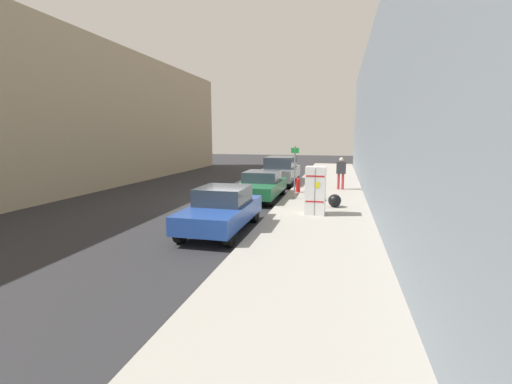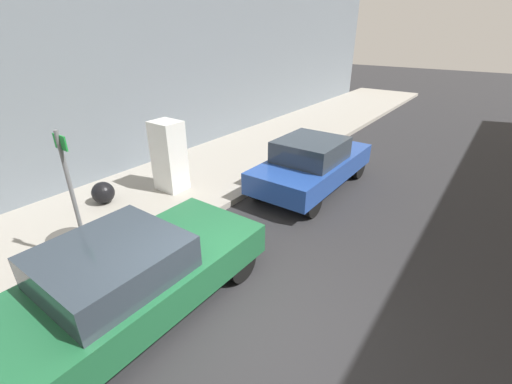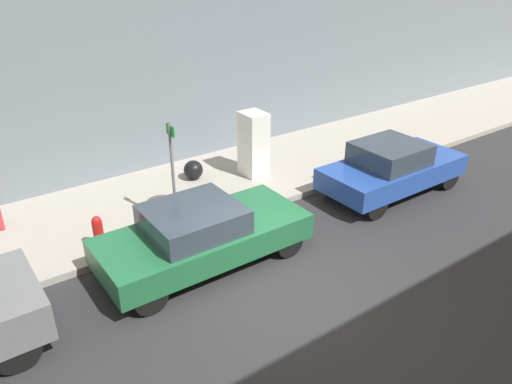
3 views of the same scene
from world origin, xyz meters
name	(u,v)px [view 1 (image 1 of 3)]	position (x,y,z in m)	size (l,w,h in m)	color
ground_plane	(226,201)	(0.00, 0.00, 0.00)	(80.00, 80.00, 0.00)	#28282B
sidewalk_slab	(323,204)	(-4.59, 0.00, 0.08)	(3.85, 44.00, 0.16)	#9E998E
building_facade_near	(394,111)	(-7.34, 0.00, 4.12)	(1.64, 39.60, 8.24)	slate
building_facade_across	(64,113)	(8.86, 0.00, 4.26)	(2.02, 37.40, 8.51)	tan
discarded_refrigerator	(315,191)	(-4.42, 2.56, 1.06)	(0.74, 0.62, 1.81)	white
manhole_cover	(319,200)	(-4.40, -0.36, 0.17)	(0.70, 0.70, 0.02)	#47443F
street_sign_post	(295,169)	(-3.24, -0.49, 1.54)	(0.36, 0.07, 2.46)	slate
fire_hydrant	(298,185)	(-3.19, -2.36, 0.55)	(0.22, 0.22, 0.76)	red
trash_bag	(335,201)	(-5.12, 1.01, 0.43)	(0.53, 0.53, 0.53)	black
pedestrian_walking_far	(341,171)	(-5.35, -3.94, 1.19)	(0.51, 0.24, 1.76)	#B73338
parked_suv_gray	(281,170)	(-1.58, -6.30, 0.92)	(1.95, 4.70, 1.77)	slate
parked_sedan_green	(261,185)	(-1.58, -0.75, 0.71)	(1.85, 4.36, 1.38)	#1E6038
parked_hatchback_blue	(222,209)	(-1.58, 5.04, 0.74)	(1.76, 4.06, 1.44)	#23479E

